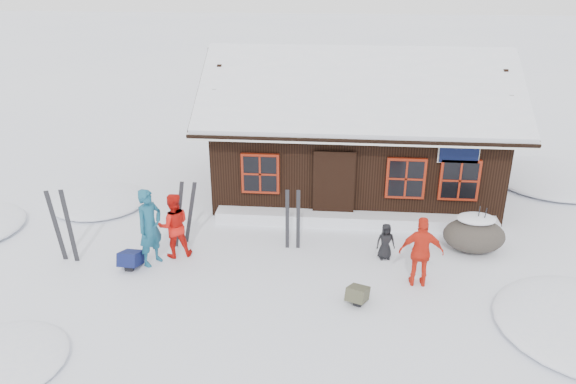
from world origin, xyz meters
name	(u,v)px	position (x,y,z in m)	size (l,w,h in m)	color
ground	(293,264)	(0.00, 0.00, 0.00)	(120.00, 120.00, 0.00)	white
mountain_hut	(355,140)	(1.50, 4.98, 1.58)	(8.90, 6.09, 4.42)	black
snow_drift	(355,219)	(1.50, 2.25, 0.17)	(7.60, 0.60, 0.35)	white
snow_mounds	(360,232)	(1.65, 1.86, 0.00)	(20.60, 13.20, 0.48)	white
skier_teal	(150,227)	(-3.35, -0.22, 0.95)	(0.70, 0.46, 1.91)	navy
skier_orange_left	(174,225)	(-2.91, 0.19, 0.82)	(0.80, 0.62, 1.64)	red
skier_orange_right	(421,252)	(2.87, -0.62, 0.83)	(0.97, 0.40, 1.66)	red
skier_crouched	(386,241)	(2.20, 0.50, 0.46)	(0.45, 0.29, 0.92)	black
boulder	(474,234)	(4.41, 1.10, 0.45)	(1.51, 1.13, 0.88)	#453F37
ski_pair_left	(185,214)	(-2.81, 0.81, 0.83)	(0.64, 0.33, 1.74)	black
ski_pair_mid	(63,227)	(-5.46, -0.28, 0.90)	(0.57, 0.13, 1.89)	black
ski_pair_right	(293,220)	(-0.08, 0.82, 0.77)	(0.36, 0.04, 1.63)	black
ski_poles	(479,231)	(4.48, 1.01, 0.60)	(0.23, 0.11, 1.28)	black
backpack_blue	(131,261)	(-3.81, -0.48, 0.16)	(0.45, 0.59, 0.32)	#101848
backpack_olive	(357,297)	(1.49, -1.45, 0.14)	(0.40, 0.53, 0.29)	#434330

